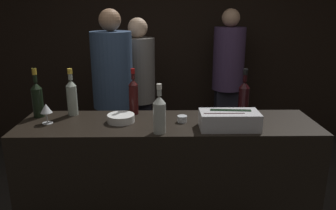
% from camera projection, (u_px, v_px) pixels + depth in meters
% --- Properties ---
extents(wall_back_chalkboard, '(6.40, 0.06, 2.80)m').
position_uv_depth(wall_back_chalkboard, '(165.00, 37.00, 4.31)').
color(wall_back_chalkboard, black).
rests_on(wall_back_chalkboard, ground_plane).
extents(bar_counter, '(2.13, 0.56, 0.98)m').
position_uv_depth(bar_counter, '(168.00, 182.00, 2.50)').
color(bar_counter, black).
rests_on(bar_counter, ground_plane).
extents(ice_bin_with_bottles, '(0.40, 0.20, 0.13)m').
position_uv_depth(ice_bin_with_bottles, '(229.00, 119.00, 2.22)').
color(ice_bin_with_bottles, silver).
rests_on(ice_bin_with_bottles, bar_counter).
extents(bowl_white, '(0.20, 0.20, 0.06)m').
position_uv_depth(bowl_white, '(121.00, 118.00, 2.36)').
color(bowl_white, white).
rests_on(bowl_white, bar_counter).
extents(wine_glass, '(0.08, 0.08, 0.14)m').
position_uv_depth(wine_glass, '(46.00, 109.00, 2.30)').
color(wine_glass, silver).
rests_on(wine_glass, bar_counter).
extents(candle_votive, '(0.07, 0.07, 0.05)m').
position_uv_depth(candle_votive, '(182.00, 119.00, 2.36)').
color(candle_votive, silver).
rests_on(candle_votive, bar_counter).
extents(champagne_bottle, '(0.08, 0.08, 0.37)m').
position_uv_depth(champagne_bottle, '(37.00, 98.00, 2.44)').
color(champagne_bottle, black).
rests_on(champagne_bottle, bar_counter).
extents(rose_wine_bottle, '(0.08, 0.08, 0.36)m').
position_uv_depth(rose_wine_bottle, '(72.00, 96.00, 2.48)').
color(rose_wine_bottle, '#9EA899').
rests_on(rose_wine_bottle, bar_counter).
extents(red_wine_bottle_tall, '(0.07, 0.07, 0.36)m').
position_uv_depth(red_wine_bottle_tall, '(133.00, 95.00, 2.50)').
color(red_wine_bottle_tall, '#380F0F').
rests_on(red_wine_bottle_tall, bar_counter).
extents(white_wine_bottle, '(0.08, 0.08, 0.33)m').
position_uv_depth(white_wine_bottle, '(159.00, 113.00, 2.12)').
color(white_wine_bottle, '#B2B7AD').
rests_on(white_wine_bottle, bar_counter).
extents(red_wine_bottle_black_foil, '(0.08, 0.08, 0.35)m').
position_uv_depth(red_wine_bottle_black_foil, '(244.00, 96.00, 2.50)').
color(red_wine_bottle_black_foil, black).
rests_on(red_wine_bottle_black_foil, bar_counter).
extents(person_in_hoodie, '(0.37, 0.37, 1.77)m').
position_uv_depth(person_in_hoodie, '(228.00, 75.00, 3.97)').
color(person_in_hoodie, black).
rests_on(person_in_hoodie, ground_plane).
extents(person_blond_tee, '(0.36, 0.36, 1.67)m').
position_uv_depth(person_blond_tee, '(139.00, 86.00, 3.64)').
color(person_blond_tee, black).
rests_on(person_blond_tee, ground_plane).
extents(person_grey_polo, '(0.40, 0.40, 1.76)m').
position_uv_depth(person_grey_polo, '(113.00, 90.00, 3.26)').
color(person_grey_polo, black).
rests_on(person_grey_polo, ground_plane).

